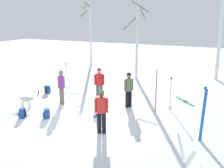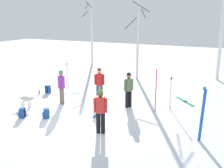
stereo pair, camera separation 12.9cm
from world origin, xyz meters
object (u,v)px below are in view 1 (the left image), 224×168
Objects in this scene: person_3 at (101,108)px; ski_poles_1 at (67,75)px; person_1 at (61,85)px; dog at (27,100)px; backpack_2 at (48,89)px; birch_tree_0 at (90,30)px; ski_pair_lying_1 at (99,115)px; birch_tree_2 at (221,29)px; person_2 at (99,82)px; backpack_0 at (22,113)px; water_bottle_0 at (39,92)px; ski_pair_lying_0 at (185,101)px; water_bottle_1 at (61,92)px; ski_poles_0 at (171,92)px; ski_pair_planted_0 at (203,114)px; backpack_1 at (46,114)px; ski_pair_planted_1 at (156,91)px; person_4 at (129,87)px; birch_tree_1 at (137,33)px.

person_3 is 1.11× the size of ski_poles_1.
person_1 reaches higher than dog.
birch_tree_0 is at bearing 104.80° from backpack_2.
birch_tree_2 is at bearing 66.84° from ski_pair_lying_1.
dog is 0.15× the size of birch_tree_0.
person_2 is at bearing -57.95° from birch_tree_0.
backpack_0 is 3.69m from water_bottle_0.
water_bottle_0 is at bearing 116.10° from dog.
ski_pair_lying_1 is at bearing -14.54° from person_1.
ski_pair_lying_0 is 6.15× the size of water_bottle_1.
person_2 reaches higher than ski_poles_0.
ski_pair_planted_0 is 6.44m from backpack_1.
birch_tree_2 reaches higher than water_bottle_1.
ski_pair_lying_0 is 0.24× the size of birch_tree_0.
ski_pair_lying_0 is 7.06m from ski_poles_1.
ski_pair_planted_0 is 4.50× the size of backpack_1.
person_3 is 1.92× the size of dog.
ski_pair_lying_0 is 7.02m from backpack_1.
ski_poles_0 reaches higher than water_bottle_0.
birch_tree_2 reaches higher than backpack_0.
dog is 0.44× the size of ski_pair_planted_1.
person_3 is 7.67× the size of water_bottle_0.
ski_pair_planted_0 is at bearing 8.26° from backpack_0.
ski_pair_lying_0 is 4.79m from ski_pair_lying_1.
ski_poles_0 is at bearing 122.60° from ski_pair_planted_0.
ski_pair_planted_1 is at bearing -47.34° from birch_tree_0.
person_4 reaches higher than water_bottle_1.
dog is at bearing -156.22° from ski_poles_0.
backpack_0 is 1.00× the size of backpack_2.
person_1 is 2.18m from backpack_1.
ski_pair_planted_0 reaches higher than ski_poles_1.
water_bottle_0 is at bearing 150.91° from person_3.
ski_pair_planted_0 is 0.98× the size of ski_pair_planted_1.
person_2 is 1.00× the size of person_3.
person_1 is 7.32m from birch_tree_1.
person_2 is at bearing 8.02° from water_bottle_0.
ski_poles_1 is 8.70m from birch_tree_0.
ski_pair_planted_1 reaches higher than water_bottle_0.
dog is 1.94m from backpack_1.
person_3 is at bearing -60.99° from person_2.
dog is 0.13× the size of birch_tree_2.
water_bottle_0 is 0.03× the size of birch_tree_2.
backpack_0 reaches higher than water_bottle_1.
water_bottle_0 is at bearing -152.80° from water_bottle_1.
birch_tree_2 reaches higher than backpack_2.
person_3 is 0.97× the size of ski_pair_lying_1.
water_bottle_1 is (0.12, 2.63, -0.28)m from dog.
birch_tree_2 is at bearing 80.26° from ski_pair_lying_0.
ski_pair_planted_0 is (6.93, -1.30, 0.00)m from person_1.
ski_poles_1 is at bearing 170.84° from ski_poles_0.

